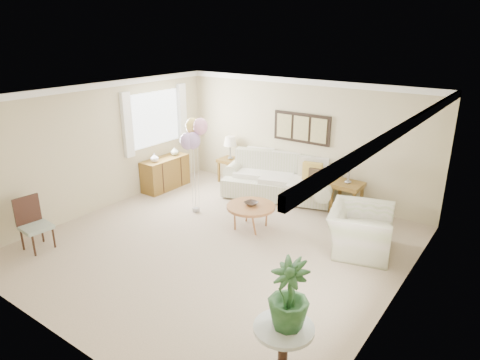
% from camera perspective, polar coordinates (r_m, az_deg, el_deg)
% --- Properties ---
extents(ground_plane, '(6.00, 6.00, 0.00)m').
position_cam_1_polar(ground_plane, '(7.63, -3.00, -8.61)').
color(ground_plane, tan).
extents(room_shell, '(6.04, 6.04, 2.60)m').
position_cam_1_polar(room_shell, '(7.14, -3.45, 3.50)').
color(room_shell, tan).
rests_on(room_shell, ground).
extents(wall_art_triptych, '(1.35, 0.06, 0.65)m').
position_cam_1_polar(wall_art_triptych, '(9.44, 8.20, 6.87)').
color(wall_art_triptych, black).
rests_on(wall_art_triptych, ground).
extents(sofa, '(2.89, 1.64, 0.97)m').
position_cam_1_polar(sofa, '(9.59, 5.32, -0.08)').
color(sofa, beige).
rests_on(sofa, ground).
extents(end_table_left, '(0.53, 0.48, 0.58)m').
position_cam_1_polar(end_table_left, '(10.48, -1.29, 2.34)').
color(end_table_left, brown).
rests_on(end_table_left, ground).
extents(end_table_right, '(0.59, 0.54, 0.64)m').
position_cam_1_polar(end_table_right, '(8.94, 14.13, -1.03)').
color(end_table_right, brown).
rests_on(end_table_right, ground).
extents(lamp_left, '(0.32, 0.32, 0.56)m').
position_cam_1_polar(lamp_left, '(10.34, -1.32, 5.11)').
color(lamp_left, gray).
rests_on(lamp_left, end_table_left).
extents(lamp_right, '(0.33, 0.33, 0.58)m').
position_cam_1_polar(lamp_right, '(8.77, 14.43, 2.32)').
color(lamp_right, gray).
rests_on(lamp_right, end_table_right).
extents(coffee_table, '(0.92, 0.92, 0.46)m').
position_cam_1_polar(coffee_table, '(8.04, 1.46, -3.65)').
color(coffee_table, '#936131').
rests_on(coffee_table, ground).
extents(decor_bowl, '(0.29, 0.29, 0.06)m').
position_cam_1_polar(decor_bowl, '(8.04, 1.50, -3.14)').
color(decor_bowl, '#31251F').
rests_on(decor_bowl, coffee_table).
extents(armchair, '(1.28, 1.38, 0.75)m').
position_cam_1_polar(armchair, '(7.56, 15.74, -6.43)').
color(armchair, beige).
rests_on(armchair, ground).
extents(side_table, '(0.64, 0.64, 0.70)m').
position_cam_1_polar(side_table, '(4.80, 5.80, -20.47)').
color(side_table, silver).
rests_on(side_table, ground).
extents(potted_plant, '(0.53, 0.53, 0.77)m').
position_cam_1_polar(potted_plant, '(4.48, 6.52, -14.93)').
color(potted_plant, '#1B4A20').
rests_on(potted_plant, side_table).
extents(accent_chair, '(0.49, 0.49, 0.93)m').
position_cam_1_polar(accent_chair, '(8.12, -25.86, -5.10)').
color(accent_chair, gray).
rests_on(accent_chair, ground).
extents(credenza, '(0.46, 1.20, 0.74)m').
position_cam_1_polar(credenza, '(10.22, -9.91, 0.90)').
color(credenza, brown).
rests_on(credenza, ground).
extents(vase_white, '(0.24, 0.24, 0.19)m').
position_cam_1_polar(vase_white, '(9.85, -11.34, 2.94)').
color(vase_white, white).
rests_on(vase_white, credenza).
extents(vase_sage, '(0.25, 0.25, 0.20)m').
position_cam_1_polar(vase_sage, '(10.29, -8.72, 3.83)').
color(vase_sage, '#A8B298').
rests_on(vase_sage, credenza).
extents(balloon_cluster, '(0.54, 0.54, 1.97)m').
position_cam_1_polar(balloon_cluster, '(8.43, -6.38, 5.90)').
color(balloon_cluster, gray).
rests_on(balloon_cluster, ground).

